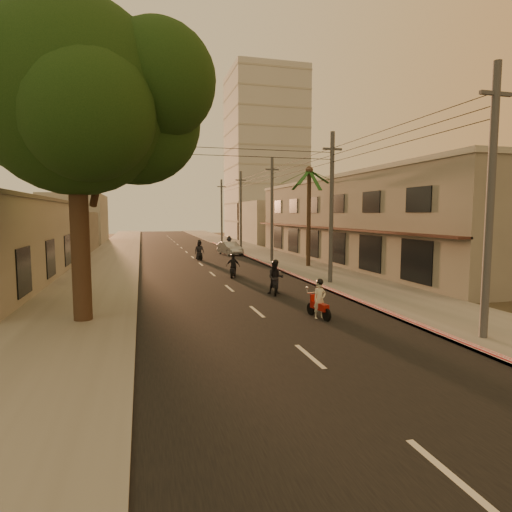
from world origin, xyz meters
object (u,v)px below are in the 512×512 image
object	(u,v)px
palm_tree	(309,176)
scooter_mid_b	(233,266)
scooter_far_a	(199,251)
broadleaf_tree	(86,100)
scooter_far_b	(229,246)
parked_car	(230,248)
scooter_red	(319,301)
scooter_mid_a	(275,278)

from	to	relation	value
palm_tree	scooter_mid_b	size ratio (longest dim) A/B	5.00
scooter_mid_b	scooter_far_a	distance (m)	11.34
scooter_far_a	palm_tree	bearing A→B (deg)	-48.45
broadleaf_tree	scooter_mid_b	xyz separation A→B (m)	(7.68, 9.92, -7.73)
scooter_mid_b	scooter_far_b	size ratio (longest dim) A/B	0.84
scooter_mid_b	scooter_far_a	size ratio (longest dim) A/B	0.85
palm_tree	parked_car	distance (m)	13.90
scooter_far_a	parked_car	xyz separation A→B (m)	(3.72, 4.27, -0.17)
palm_tree	scooter_far_b	size ratio (longest dim) A/B	4.23
broadleaf_tree	scooter_far_a	bearing A→B (deg)	71.93
scooter_red	scooter_mid_a	distance (m)	5.48
scooter_mid_a	palm_tree	bearing A→B (deg)	77.37
broadleaf_tree	scooter_far_a	size ratio (longest dim) A/B	6.31
scooter_mid_a	scooter_far_a	size ratio (longest dim) A/B	0.96
broadleaf_tree	scooter_mid_b	size ratio (longest dim) A/B	7.38
scooter_far_b	scooter_mid_b	bearing A→B (deg)	-102.93
broadleaf_tree	scooter_mid_a	bearing A→B (deg)	22.48
scooter_mid_b	broadleaf_tree	bearing A→B (deg)	-106.81
parked_car	broadleaf_tree	bearing A→B (deg)	-122.63
palm_tree	scooter_red	distance (m)	18.00
scooter_mid_a	scooter_mid_b	distance (m)	6.42
scooter_red	scooter_mid_a	world-z (taller)	scooter_mid_a
palm_tree	scooter_red	bearing A→B (deg)	-110.41
scooter_far_b	parked_car	world-z (taller)	scooter_far_b
scooter_mid_b	parked_car	xyz separation A→B (m)	(2.96, 15.59, -0.07)
scooter_far_a	scooter_red	bearing A→B (deg)	-90.12
palm_tree	scooter_far_a	size ratio (longest dim) A/B	4.28
scooter_far_b	palm_tree	bearing A→B (deg)	-75.55
scooter_mid_a	scooter_mid_b	xyz separation A→B (m)	(-0.94, 6.35, -0.09)
broadleaf_tree	scooter_far_a	world-z (taller)	broadleaf_tree
palm_tree	scooter_mid_b	bearing A→B (deg)	-150.39
scooter_mid_a	parked_car	bearing A→B (deg)	102.31
scooter_mid_a	scooter_far_a	world-z (taller)	scooter_far_a
broadleaf_tree	parked_car	size ratio (longest dim) A/B	2.80
palm_tree	scooter_mid_a	size ratio (longest dim) A/B	4.44
palm_tree	scooter_mid_a	xyz separation A→B (m)	(-5.98, -10.28, -6.31)
palm_tree	scooter_mid_a	bearing A→B (deg)	-120.19
palm_tree	parked_car	xyz separation A→B (m)	(-3.97, 11.65, -6.47)
scooter_red	parked_car	size ratio (longest dim) A/B	0.38
palm_tree	scooter_far_a	xyz separation A→B (m)	(-7.68, 7.38, -6.30)
broadleaf_tree	scooter_mid_a	xyz separation A→B (m)	(8.63, 3.57, -7.63)
scooter_far_b	parked_car	size ratio (longest dim) A/B	0.45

